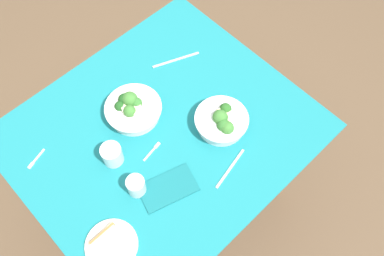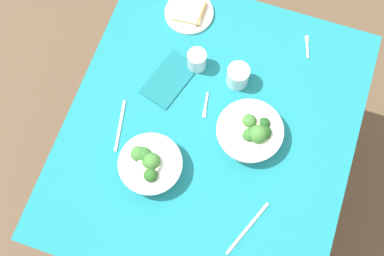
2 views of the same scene
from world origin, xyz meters
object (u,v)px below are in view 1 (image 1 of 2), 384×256
(water_glass_side, at_px, (136,186))
(fork_by_near_bowl, at_px, (153,151))
(broccoli_bowl_far, at_px, (222,121))
(fork_by_far_bowl, at_px, (36,160))
(table_knife_right, at_px, (176,60))
(bread_side_plate, at_px, (111,245))
(napkin_folded_upper, at_px, (168,188))
(table_knife_left, at_px, (230,168))
(broccoli_bowl_near, at_px, (133,109))
(water_glass_center, at_px, (112,155))

(water_glass_side, relative_size, fork_by_near_bowl, 0.81)
(broccoli_bowl_far, height_order, fork_by_far_bowl, broccoli_bowl_far)
(fork_by_near_bowl, xyz_separation_m, table_knife_right, (-0.37, -0.27, -0.00))
(bread_side_plate, xyz_separation_m, napkin_folded_upper, (-0.29, -0.02, -0.01))
(water_glass_side, xyz_separation_m, table_knife_left, (-0.31, 0.18, -0.04))
(broccoli_bowl_near, xyz_separation_m, bread_side_plate, (0.40, 0.36, -0.03))
(table_knife_right, height_order, napkin_folded_upper, napkin_folded_upper)
(broccoli_bowl_far, distance_m, table_knife_right, 0.39)
(napkin_folded_upper, bearing_deg, fork_by_far_bowl, -56.23)
(broccoli_bowl_near, bearing_deg, bread_side_plate, 41.94)
(fork_by_far_bowl, bearing_deg, table_knife_left, 116.94)
(broccoli_bowl_far, xyz_separation_m, table_knife_left, (0.11, 0.16, -0.04))
(broccoli_bowl_far, height_order, water_glass_center, broccoli_bowl_far)
(broccoli_bowl_near, relative_size, fork_by_near_bowl, 2.34)
(fork_by_near_bowl, bearing_deg, broccoli_bowl_near, 63.24)
(water_glass_center, height_order, table_knife_left, water_glass_center)
(broccoli_bowl_near, relative_size, table_knife_right, 1.06)
(napkin_folded_upper, bearing_deg, fork_by_near_bowl, -110.83)
(bread_side_plate, relative_size, water_glass_side, 2.33)
(water_glass_center, distance_m, water_glass_side, 0.16)
(table_knife_right, xyz_separation_m, napkin_folded_upper, (0.43, 0.42, 0.00))
(bread_side_plate, bearing_deg, water_glass_side, -154.23)
(broccoli_bowl_near, distance_m, table_knife_left, 0.46)
(water_glass_side, relative_size, table_knife_right, 0.37)
(broccoli_bowl_far, distance_m, fork_by_far_bowl, 0.74)
(broccoli_bowl_near, relative_size, bread_side_plate, 1.24)
(water_glass_center, xyz_separation_m, napkin_folded_upper, (-0.07, 0.23, -0.04))
(broccoli_bowl_near, bearing_deg, table_knife_right, -165.01)
(water_glass_center, distance_m, fork_by_near_bowl, 0.16)
(broccoli_bowl_far, bearing_deg, table_knife_left, 54.99)
(water_glass_center, height_order, water_glass_side, water_glass_center)
(broccoli_bowl_near, distance_m, water_glass_center, 0.22)
(bread_side_plate, distance_m, water_glass_center, 0.33)
(table_knife_left, height_order, napkin_folded_upper, napkin_folded_upper)
(broccoli_bowl_near, height_order, water_glass_side, broccoli_bowl_near)
(fork_by_far_bowl, relative_size, table_knife_right, 0.43)
(water_glass_center, distance_m, napkin_folded_upper, 0.25)
(water_glass_center, bearing_deg, fork_by_near_bowl, 149.76)
(broccoli_bowl_far, xyz_separation_m, bread_side_plate, (0.62, 0.07, -0.03))
(water_glass_center, xyz_separation_m, fork_by_far_bowl, (0.22, -0.21, -0.04))
(water_glass_center, distance_m, table_knife_right, 0.54)
(fork_by_far_bowl, xyz_separation_m, table_knife_right, (-0.72, 0.02, -0.00))
(napkin_folded_upper, bearing_deg, bread_side_plate, 4.18)
(broccoli_bowl_far, relative_size, water_glass_center, 2.54)
(broccoli_bowl_near, bearing_deg, fork_by_near_bowl, 73.09)
(napkin_folded_upper, bearing_deg, broccoli_bowl_far, -171.64)
(bread_side_plate, xyz_separation_m, fork_by_near_bowl, (-0.35, -0.18, -0.01))
(broccoli_bowl_far, relative_size, fork_by_far_bowl, 2.30)
(fork_by_near_bowl, relative_size, table_knife_left, 0.51)
(table_knife_left, distance_m, table_knife_right, 0.57)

